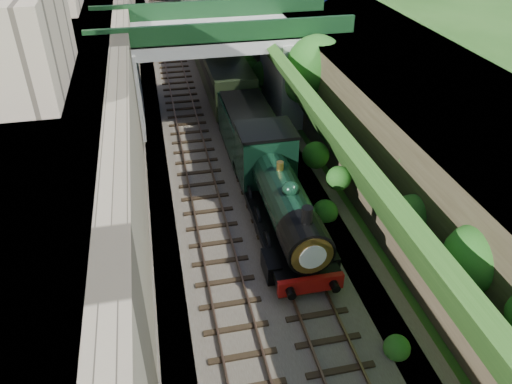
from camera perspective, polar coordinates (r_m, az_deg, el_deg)
trackbed at (r=32.06m, az=-3.73°, el=5.75°), size 10.00×90.00×0.20m
retaining_wall at (r=30.41m, az=-14.41°, el=10.25°), size 1.00×90.00×7.00m
street_plateau_left at (r=30.78m, az=-20.96°, el=9.36°), size 6.00×90.00×7.00m
street_plateau_right at (r=33.38m, az=12.75°, el=11.85°), size 8.00×90.00×6.25m
embankment_slope at (r=31.84m, az=5.23°, el=10.82°), size 4.75×90.00×6.36m
track_left at (r=31.80m, az=-7.31°, el=5.60°), size 2.50×90.00×0.20m
track_right at (r=32.16m, az=-1.61°, el=6.20°), size 2.50×90.00×0.20m
road_bridge at (r=34.29m, az=-3.46°, el=14.86°), size 16.00×6.40×7.25m
building_near at (r=23.58m, az=-26.34°, el=15.57°), size 4.00×8.00×4.00m
tree at (r=31.48m, az=7.01°, el=14.07°), size 3.60×3.80×6.60m
locomotive at (r=23.32m, az=2.76°, el=-0.59°), size 3.10×10.22×3.83m
tender at (r=29.67m, az=-0.86°, el=6.73°), size 2.70×6.00×3.05m
coach_front at (r=41.03m, az=-4.52°, el=14.96°), size 2.90×18.00×3.70m
coach_middle at (r=59.07m, az=-7.40°, el=20.48°), size 2.90×18.00×3.70m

